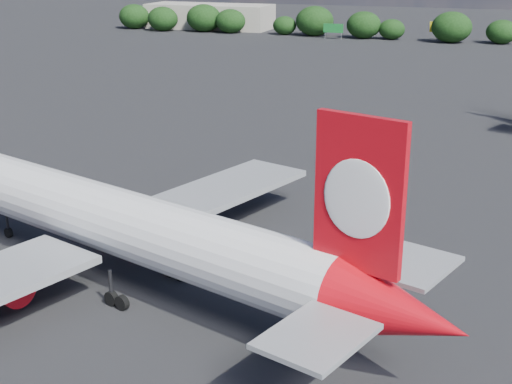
% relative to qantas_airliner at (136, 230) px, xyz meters
% --- Properties ---
extents(ground, '(500.00, 500.00, 0.00)m').
position_rel_qantas_airliner_xyz_m(ground, '(-7.46, 51.47, -5.08)').
color(ground, black).
rests_on(ground, ground).
extents(qantas_airliner, '(50.05, 48.04, 16.69)m').
position_rel_qantas_airliner_xyz_m(qantas_airliner, '(0.00, 0.00, 0.00)').
color(qantas_airliner, white).
rests_on(qantas_airliner, ground).
extents(terminal_building, '(42.00, 16.00, 8.00)m').
position_rel_qantas_airliner_xyz_m(terminal_building, '(-72.46, 183.47, -1.08)').
color(terminal_building, '#A0988A').
rests_on(terminal_building, ground).
extents(highway_sign, '(6.00, 0.30, 4.50)m').
position_rel_qantas_airliner_xyz_m(highway_sign, '(-25.46, 167.47, -1.96)').
color(highway_sign, '#156D29').
rests_on(highway_sign, ground).
extents(billboard_yellow, '(5.00, 0.30, 5.50)m').
position_rel_qantas_airliner_xyz_m(billboard_yellow, '(4.54, 173.47, -1.22)').
color(billboard_yellow, yellow).
rests_on(billboard_yellow, ground).
extents(horizon_treeline, '(202.26, 14.62, 9.19)m').
position_rel_qantas_airliner_xyz_m(horizon_treeline, '(-3.77, 172.12, -1.09)').
color(horizon_treeline, black).
rests_on(horizon_treeline, ground).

